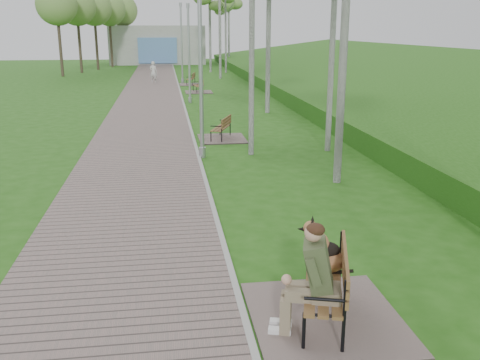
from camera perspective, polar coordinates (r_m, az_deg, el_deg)
The scene contains 14 objects.
ground at distance 9.95m, azimuth -1.98°, elevation -6.25°, with size 120.00×120.00×0.00m, color #205210.
walkway at distance 30.90m, azimuth -9.55°, elevation 8.76°, with size 3.50×67.00×0.04m, color #70615B.
kerb at distance 30.91m, azimuth -6.26°, elevation 8.89°, with size 0.10×67.00×0.05m, color #999993.
embankment at distance 32.13m, azimuth 16.01°, elevation 8.60°, with size 14.00×70.00×1.60m, color #377221.
building_north at distance 60.17m, azimuth -8.79°, elevation 14.06°, with size 10.00×5.20×4.00m.
bench_main at distance 7.17m, azimuth 8.62°, elevation -11.33°, with size 1.98×2.20×1.73m.
bench_second at distance 18.71m, azimuth -2.04°, elevation 4.90°, with size 1.61×1.79×0.99m.
bench_third at distance 32.79m, azimuth -4.49°, elevation 9.61°, with size 1.61×1.78×0.99m.
bench_far at distance 37.31m, azimuth -5.26°, elevation 10.36°, with size 1.61×1.79×0.99m.
lamp_post_near at distance 15.74m, azimuth -4.20°, elevation 11.28°, with size 0.21×0.21×5.33m.
lamp_post_second at distance 27.96m, azimuth -5.44°, elevation 12.88°, with size 0.19×0.19×4.93m.
lamp_post_third at distance 38.38m, azimuth -6.24°, elevation 13.99°, with size 0.21×0.21×5.41m.
pedestrian_near at distance 38.98m, azimuth -9.22°, elevation 11.30°, with size 0.55×0.36×1.50m, color beige.
birch_far_c at distance 47.23m, azimuth -1.56°, elevation 18.68°, with size 2.40×2.40×7.69m.
Camera 1 is at (-0.94, -9.17, 3.75)m, focal length 40.00 mm.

